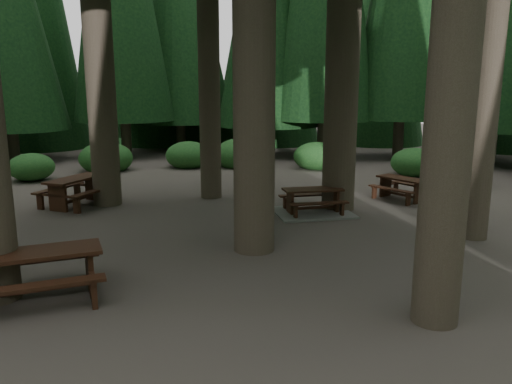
% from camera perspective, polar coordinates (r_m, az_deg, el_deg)
% --- Properties ---
extents(ground, '(80.00, 80.00, 0.00)m').
position_cam_1_polar(ground, '(10.52, -4.73, -6.65)').
color(ground, '#4A423C').
rests_on(ground, ground).
extents(picnic_table_b, '(1.82, 2.11, 0.81)m').
position_cam_1_polar(picnic_table_b, '(15.15, -19.85, 0.53)').
color(picnic_table_b, '#371E10').
rests_on(picnic_table_b, ground).
extents(picnic_table_c, '(2.50, 2.32, 0.68)m').
position_cam_1_polar(picnic_table_c, '(13.52, 6.48, -1.53)').
color(picnic_table_c, gray).
rests_on(picnic_table_c, ground).
extents(picnic_table_d, '(1.98, 1.97, 0.67)m').
position_cam_1_polar(picnic_table_d, '(15.66, 16.36, 0.75)').
color(picnic_table_d, '#371E10').
rests_on(picnic_table_d, ground).
extents(picnic_table_e, '(2.41, 2.30, 0.82)m').
position_cam_1_polar(picnic_table_e, '(8.68, -23.49, -7.91)').
color(picnic_table_e, '#371E10').
rests_on(picnic_table_e, ground).
extents(shrub_ring, '(23.86, 24.64, 1.49)m').
position_cam_1_polar(shrub_ring, '(10.94, -0.15, -3.68)').
color(shrub_ring, '#1F5B24').
rests_on(shrub_ring, ground).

